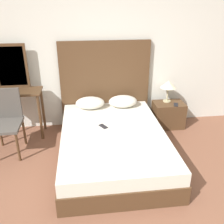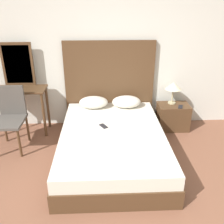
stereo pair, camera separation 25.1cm
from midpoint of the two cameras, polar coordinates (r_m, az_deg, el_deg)
The scene contains 12 objects.
wall_back at distance 4.34m, azimuth 2.93°, elevation 14.01°, with size 10.00×0.06×2.70m.
bed at distance 3.65m, azimuth 2.06°, elevation -7.41°, with size 1.48×2.12×0.43m.
headboard at distance 4.40m, azimuth 1.06°, elevation 6.25°, with size 1.55×0.05×1.52m.
pillow_left at distance 4.25m, azimuth -2.55°, elevation 2.21°, with size 0.49×0.33×0.20m.
pillow_right at distance 4.28m, azimuth 5.00°, elevation 2.33°, with size 0.49×0.33×0.20m.
phone_on_bed at distance 3.66m, azimuth 0.00°, elevation -3.27°, with size 0.14×0.16×0.01m.
nightstand at distance 4.58m, azimuth 15.22°, elevation -1.06°, with size 0.54×0.38×0.46m.
table_lamp at distance 4.44m, azimuth 15.45°, elevation 5.62°, with size 0.28×0.28×0.39m.
phone_on_nightstand at distance 4.44m, azimuth 16.95°, elevation 1.15°, with size 0.12×0.16×0.01m.
vanity_desk at distance 4.38m, azimuth -18.88°, elevation 2.99°, with size 0.90×0.42×0.80m.
vanity_mirror at distance 4.40m, azimuth -19.21°, elevation 10.22°, with size 0.51×0.03×0.71m.
chair at distance 4.03m, azimuth -20.56°, elevation -0.60°, with size 0.42×0.52×0.95m.
Camera 2 is at (-0.28, -1.77, 2.16)m, focal length 40.00 mm.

